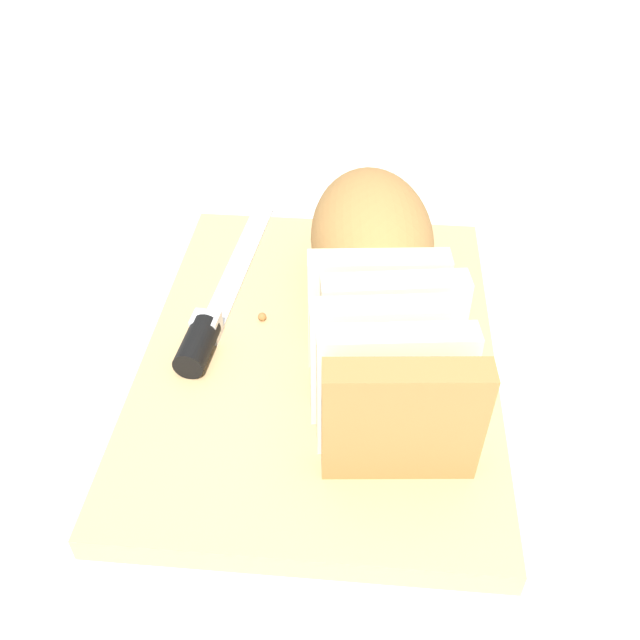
# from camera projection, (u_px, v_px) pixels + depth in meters

# --- Properties ---
(ground_plane) EXTENTS (3.00, 3.00, 0.00)m
(ground_plane) POSITION_uv_depth(u_px,v_px,m) (320.00, 365.00, 0.61)
(ground_plane) COLOR silver
(cutting_board) EXTENTS (0.41, 0.31, 0.02)m
(cutting_board) POSITION_uv_depth(u_px,v_px,m) (320.00, 356.00, 0.60)
(cutting_board) COLOR tan
(cutting_board) RESTS_ON ground_plane
(bread_loaf) EXTENTS (0.33, 0.14, 0.11)m
(bread_loaf) POSITION_uv_depth(u_px,v_px,m) (377.00, 278.00, 0.58)
(bread_loaf) COLOR #A8753D
(bread_loaf) RESTS_ON cutting_board
(bread_knife) EXTENTS (0.26, 0.05, 0.03)m
(bread_knife) POSITION_uv_depth(u_px,v_px,m) (210.00, 322.00, 0.60)
(bread_knife) COLOR silver
(bread_knife) RESTS_ON cutting_board
(crumb_near_knife) EXTENTS (0.01, 0.01, 0.01)m
(crumb_near_knife) POSITION_uv_depth(u_px,v_px,m) (367.00, 315.00, 0.62)
(crumb_near_knife) COLOR #996633
(crumb_near_knife) RESTS_ON cutting_board
(crumb_near_loaf) EXTENTS (0.01, 0.01, 0.01)m
(crumb_near_loaf) POSITION_uv_depth(u_px,v_px,m) (262.00, 317.00, 0.62)
(crumb_near_loaf) COLOR #996633
(crumb_near_loaf) RESTS_ON cutting_board
(crumb_stray_left) EXTENTS (0.01, 0.01, 0.01)m
(crumb_stray_left) POSITION_uv_depth(u_px,v_px,m) (374.00, 354.00, 0.58)
(crumb_stray_left) COLOR #996633
(crumb_stray_left) RESTS_ON cutting_board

